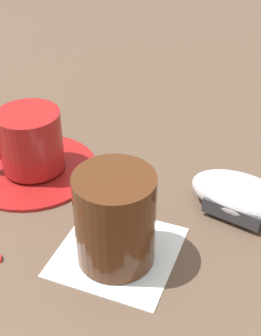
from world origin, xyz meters
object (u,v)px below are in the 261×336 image
Objects in this scene: computer_mouse at (242,196)px; coffee_cup at (28,140)px; saucer at (32,168)px; drinking_glass at (115,219)px.

coffee_cup is at bearing 116.64° from computer_mouse.
saucer is at bearing 58.12° from coffee_cup.
drinking_glass reaches higher than computer_mouse.
computer_mouse is at bearing -63.36° from coffee_cup.
computer_mouse is 1.33× the size of drinking_glass.
saucer is 1.26× the size of computer_mouse.
drinking_glass is at bearing 161.20° from computer_mouse.
coffee_cup is 0.76× the size of computer_mouse.
drinking_glass is (-0.14, 0.05, 0.03)m from computer_mouse.
drinking_glass is (-0.03, -0.17, 0.00)m from coffee_cup.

